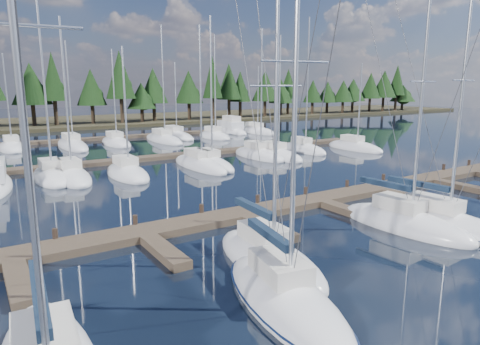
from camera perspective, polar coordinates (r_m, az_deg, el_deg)
ground at (r=38.42m, az=-2.15°, el=-0.02°), size 260.00×260.00×0.00m
far_shore at (r=94.69m, az=-21.03°, el=6.31°), size 220.00×30.00×0.60m
main_dock at (r=28.50m, az=10.90°, el=-3.92°), size 44.00×6.13×0.90m
back_docks at (r=55.93m, az=-12.41°, el=3.58°), size 50.00×21.80×0.40m
front_sailboat_1 at (r=15.91m, az=5.92°, el=-16.26°), size 4.22×8.48×15.30m
front_sailboat_2 at (r=19.07m, az=3.81°, el=-11.33°), size 3.18×7.59×13.96m
front_sailboat_3 at (r=25.25m, az=21.02°, el=-6.29°), size 3.23×8.07×14.33m
front_sailboat_4 at (r=25.98m, az=25.11°, el=-6.15°), size 3.21×9.36×14.44m
back_sailboat_rows at (r=51.49m, az=-10.77°, el=3.04°), size 44.27×33.54×16.65m
motor_yacht_right at (r=70.91m, az=-1.30°, el=5.73°), size 3.40×9.32×4.61m
tree_line at (r=84.74m, az=-20.23°, el=10.72°), size 185.52×11.99×14.20m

